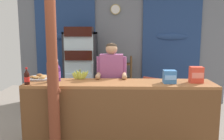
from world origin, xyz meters
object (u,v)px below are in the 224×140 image
at_px(drink_fridge, 81,65).
at_px(plastic_lawn_chair, 156,96).
at_px(stall_counter, 119,110).
at_px(snack_box_crackers, 196,75).
at_px(soda_bottle_cola, 27,77).
at_px(snack_box_biscuit, 170,77).
at_px(pastry_tray, 40,78).
at_px(soda_bottle_grape_soda, 57,72).
at_px(bottle_shelf_rack, 121,81).
at_px(banana_bunch, 80,75).
at_px(timber_post, 52,67).
at_px(shopkeeper, 112,78).

height_order(drink_fridge, plastic_lawn_chair, drink_fridge).
bearing_deg(plastic_lawn_chair, stall_counter, -119.61).
bearing_deg(snack_box_crackers, soda_bottle_cola, -175.50).
xyz_separation_m(drink_fridge, snack_box_biscuit, (1.55, -1.85, 0.10)).
distance_m(snack_box_biscuit, pastry_tray, 1.95).
height_order(plastic_lawn_chair, soda_bottle_grape_soda, soda_bottle_grape_soda).
relative_size(bottle_shelf_rack, banana_bunch, 4.34).
height_order(snack_box_biscuit, pastry_tray, snack_box_biscuit).
xyz_separation_m(timber_post, snack_box_crackers, (1.96, 0.39, -0.16)).
bearing_deg(timber_post, snack_box_crackers, 11.24).
xyz_separation_m(timber_post, plastic_lawn_chair, (1.58, 1.54, -0.78)).
relative_size(soda_bottle_grape_soda, snack_box_crackers, 1.39).
relative_size(plastic_lawn_chair, soda_bottle_grape_soda, 2.68).
distance_m(snack_box_crackers, pastry_tray, 2.33).
height_order(drink_fridge, banana_bunch, drink_fridge).
bearing_deg(bottle_shelf_rack, snack_box_biscuit, -72.21).
xyz_separation_m(bottle_shelf_rack, pastry_tray, (-1.27, -1.80, 0.41)).
height_order(timber_post, snack_box_crackers, timber_post).
bearing_deg(stall_counter, drink_fridge, 113.66).
bearing_deg(soda_bottle_cola, timber_post, -25.83).
bearing_deg(timber_post, pastry_tray, 120.62).
xyz_separation_m(stall_counter, soda_bottle_cola, (-1.28, -0.08, 0.49)).
height_order(shopkeeper, snack_box_biscuit, shopkeeper).
xyz_separation_m(shopkeeper, snack_box_crackers, (1.23, -0.46, 0.15)).
bearing_deg(soda_bottle_cola, snack_box_crackers, 4.50).
bearing_deg(soda_bottle_grape_soda, shopkeeper, 26.78).
xyz_separation_m(drink_fridge, soda_bottle_grape_soda, (-0.08, -1.75, 0.14)).
height_order(drink_fridge, snack_box_biscuit, drink_fridge).
xyz_separation_m(shopkeeper, pastry_tray, (-1.09, -0.25, 0.05)).
bearing_deg(pastry_tray, banana_bunch, -1.87).
bearing_deg(bottle_shelf_rack, plastic_lawn_chair, -52.68).
xyz_separation_m(snack_box_biscuit, snack_box_crackers, (0.39, 0.04, 0.02)).
xyz_separation_m(timber_post, shopkeeper, (0.73, 0.85, -0.31)).
relative_size(stall_counter, soda_bottle_cola, 11.30).
bearing_deg(timber_post, stall_counter, 18.11).
distance_m(shopkeeper, soda_bottle_cola, 1.33).
height_order(timber_post, banana_bunch, timber_post).
bearing_deg(pastry_tray, plastic_lawn_chair, 25.68).
relative_size(snack_box_biscuit, banana_bunch, 0.69).
height_order(drink_fridge, snack_box_crackers, drink_fridge).
xyz_separation_m(plastic_lawn_chair, soda_bottle_cola, (-1.99, -1.33, 0.60)).
bearing_deg(drink_fridge, snack_box_biscuit, -50.11).
xyz_separation_m(shopkeeper, soda_bottle_cola, (-1.15, -0.65, 0.13)).
distance_m(stall_counter, snack_box_biscuit, 0.86).
height_order(drink_fridge, soda_bottle_cola, drink_fridge).
distance_m(timber_post, bottle_shelf_rack, 2.66).
height_order(soda_bottle_cola, snack_box_biscuit, soda_bottle_cola).
relative_size(stall_counter, timber_post, 1.02).
bearing_deg(banana_bunch, drink_fridge, 98.31).
height_order(shopkeeper, soda_bottle_grape_soda, shopkeeper).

